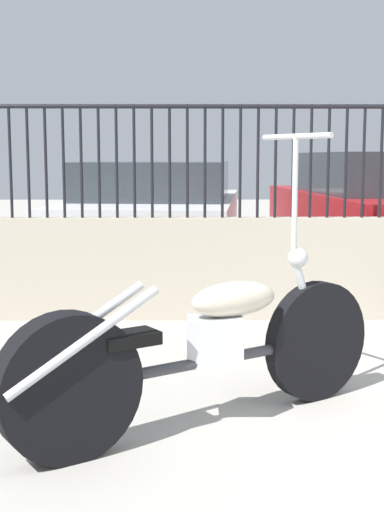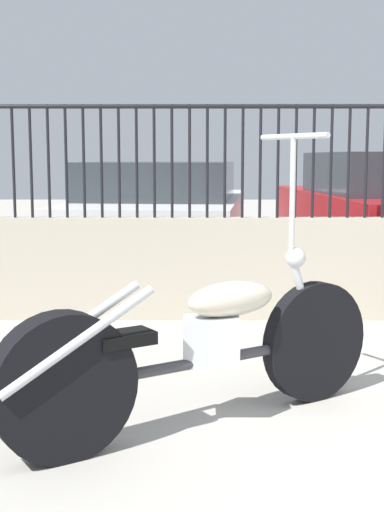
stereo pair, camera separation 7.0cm
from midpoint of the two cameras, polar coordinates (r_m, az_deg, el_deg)
name	(u,v)px [view 1 (the left image)]	position (r m, az deg, el deg)	size (l,w,h in m)	color
motorcycle_dark_grey	(187,352)	(3.52, -0.97, -7.71)	(1.88, 1.27, 1.47)	black
car_white	(157,213)	(8.81, -3.06, 3.44)	(2.27, 4.50, 1.29)	black
car_red	(381,211)	(8.76, 14.65, 3.48)	(2.13, 4.50, 1.40)	black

